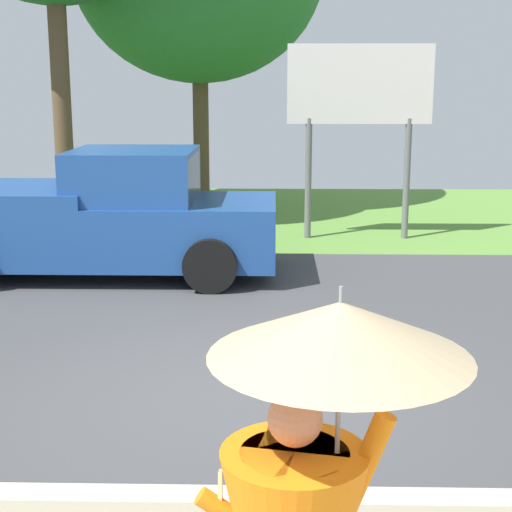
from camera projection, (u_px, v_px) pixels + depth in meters
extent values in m
cube|color=#424244|center=(235.00, 331.00, 9.30)|extent=(40.00, 8.00, 0.10)
cube|color=#5F903B|center=(253.00, 216.00, 17.10)|extent=(40.00, 8.00, 0.10)
cube|color=#B2AD9E|center=(207.00, 500.00, 5.38)|extent=(40.00, 0.24, 0.10)
sphere|color=tan|center=(295.00, 419.00, 3.05)|extent=(0.22, 0.22, 0.22)
cylinder|color=orange|center=(365.00, 464.00, 3.09)|extent=(0.24, 0.09, 0.45)
cylinder|color=gray|center=(338.00, 411.00, 3.04)|extent=(0.02, 0.02, 0.75)
cone|color=#D1B284|center=(340.00, 329.00, 2.96)|extent=(1.03, 1.03, 0.22)
cylinder|color=gray|center=(341.00, 299.00, 2.94)|extent=(0.02, 0.02, 0.10)
cube|color=beige|center=(220.00, 489.00, 3.18)|extent=(0.02, 0.11, 0.16)
cube|color=#1E478C|center=(102.00, 230.00, 11.69)|extent=(5.20, 2.00, 0.90)
cube|color=#1E478C|center=(134.00, 180.00, 11.51)|extent=(1.80, 1.84, 0.90)
cube|color=#2D3842|center=(191.00, 180.00, 11.49)|extent=(0.10, 1.70, 0.77)
cube|color=#1E478C|center=(14.00, 193.00, 11.59)|extent=(2.40, 2.00, 0.20)
cylinder|color=black|center=(220.00, 237.00, 12.69)|extent=(0.76, 0.28, 0.76)
cylinder|color=black|center=(210.00, 265.00, 10.74)|extent=(0.76, 0.28, 0.76)
cylinder|color=black|center=(13.00, 236.00, 12.77)|extent=(0.76, 0.28, 0.76)
cylinder|color=slate|center=(308.00, 179.00, 14.28)|extent=(0.12, 0.12, 2.20)
cylinder|color=slate|center=(407.00, 179.00, 14.24)|extent=(0.12, 0.12, 2.20)
cube|color=silver|center=(360.00, 84.00, 13.88)|extent=(2.60, 0.10, 1.40)
cylinder|color=brown|center=(201.00, 129.00, 17.80)|extent=(0.36, 0.36, 3.55)
cylinder|color=brown|center=(62.00, 103.00, 15.07)|extent=(0.36, 0.36, 4.89)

